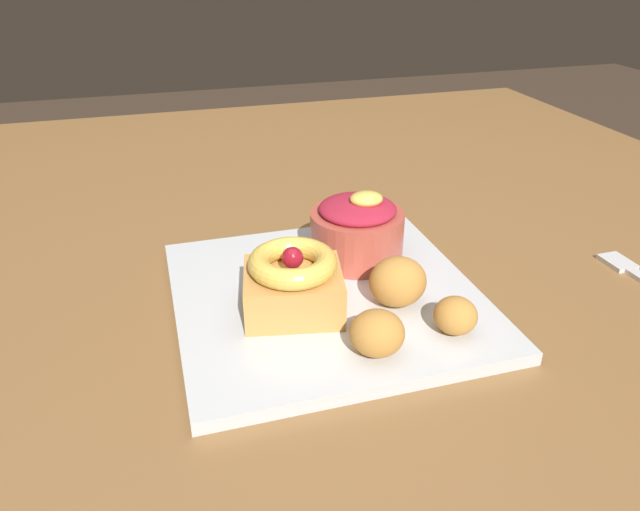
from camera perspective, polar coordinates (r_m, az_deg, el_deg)
name	(u,v)px	position (r m, az deg, el deg)	size (l,w,h in m)	color
dining_table	(311,281)	(0.77, -0.85, -2.46)	(1.24, 1.12, 0.73)	brown
front_plate	(326,297)	(0.56, 0.57, -3.97)	(0.28, 0.28, 0.01)	silver
cake_slice	(293,282)	(0.52, -2.59, -2.55)	(0.10, 0.09, 0.06)	#C68E47
berry_ramekin	(357,229)	(0.61, 3.56, 2.53)	(0.10, 0.10, 0.07)	#B24C3D
fritter_front	(377,333)	(0.48, 5.47, -7.38)	(0.04, 0.04, 0.04)	#BC7F38
fritter_middle	(455,316)	(0.51, 12.81, -5.61)	(0.04, 0.04, 0.03)	#BC7F38
fritter_back	(398,282)	(0.54, 7.43, -2.49)	(0.05, 0.05, 0.05)	#BC7F38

